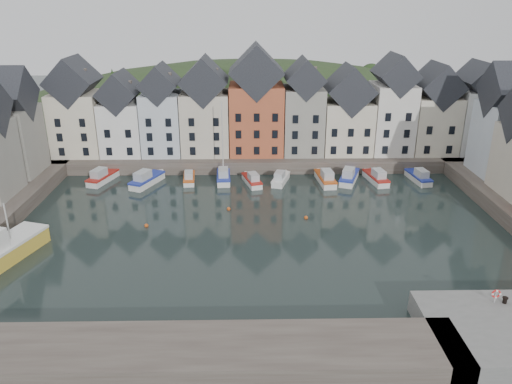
{
  "coord_description": "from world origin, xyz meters",
  "views": [
    {
      "loc": [
        -1.5,
        -52.98,
        26.57
      ],
      "look_at": [
        -0.39,
        6.0,
        3.33
      ],
      "focal_mm": 35.0,
      "sensor_mm": 36.0,
      "label": 1
    }
  ],
  "objects_px": {
    "life_ring_post": "(496,294)",
    "boat_a": "(102,177)",
    "boat_d": "(223,176)",
    "mooring_bollard": "(505,300)"
  },
  "relations": [
    {
      "from": "boat_d",
      "to": "mooring_bollard",
      "type": "relative_size",
      "value": 21.98
    },
    {
      "from": "life_ring_post",
      "to": "boat_a",
      "type": "bearing_deg",
      "value": 140.17
    },
    {
      "from": "boat_a",
      "to": "boat_d",
      "type": "bearing_deg",
      "value": 17.49
    },
    {
      "from": "boat_d",
      "to": "mooring_bollard",
      "type": "bearing_deg",
      "value": -57.58
    },
    {
      "from": "mooring_bollard",
      "to": "boat_d",
      "type": "bearing_deg",
      "value": 125.34
    },
    {
      "from": "mooring_bollard",
      "to": "boat_a",
      "type": "bearing_deg",
      "value": 140.67
    },
    {
      "from": "boat_d",
      "to": "mooring_bollard",
      "type": "distance_m",
      "value": 44.42
    },
    {
      "from": "life_ring_post",
      "to": "boat_d",
      "type": "bearing_deg",
      "value": 124.48
    },
    {
      "from": "boat_d",
      "to": "life_ring_post",
      "type": "height_order",
      "value": "boat_d"
    },
    {
      "from": "boat_a",
      "to": "life_ring_post",
      "type": "xyz_separation_m",
      "value": [
        43.35,
        -36.16,
        2.11
      ]
    }
  ]
}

